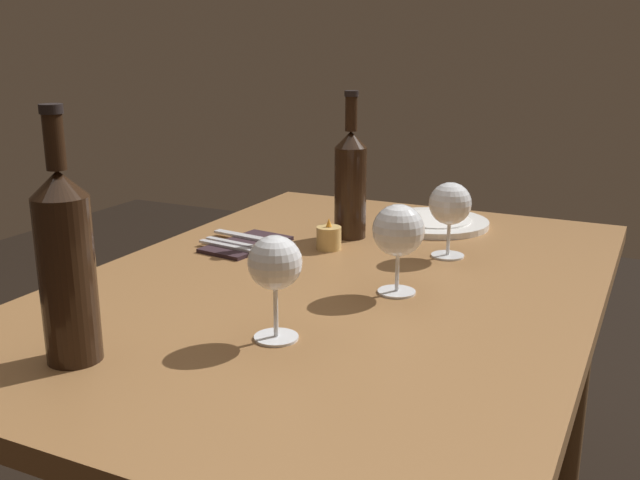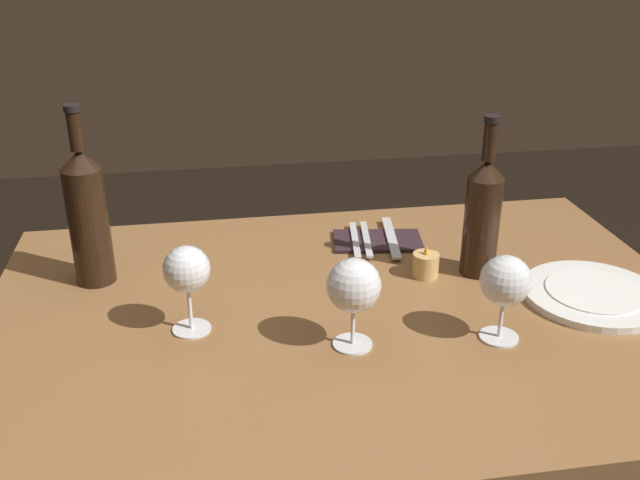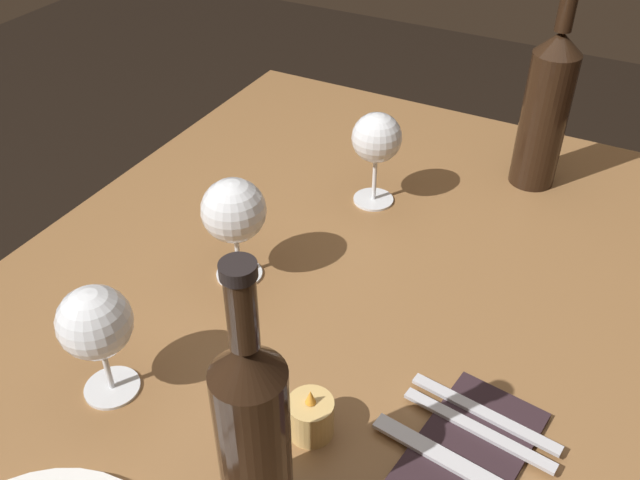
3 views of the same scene
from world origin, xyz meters
name	(u,v)px [view 1 (image 1 of 3)]	position (x,y,z in m)	size (l,w,h in m)	color
dining_table	(336,326)	(0.00, 0.00, 0.65)	(1.30, 0.90, 0.74)	olive
wine_glass_left	(275,265)	(-0.28, -0.03, 0.85)	(0.08, 0.08, 0.16)	white
wine_glass_right	(398,232)	(-0.01, -0.12, 0.85)	(0.09, 0.09, 0.16)	white
wine_glass_centre	(450,205)	(0.23, -0.14, 0.85)	(0.08, 0.08, 0.15)	white
wine_bottle	(66,263)	(-0.46, 0.19, 0.88)	(0.08, 0.08, 0.35)	black
wine_bottle_second	(350,181)	(0.28, 0.10, 0.86)	(0.07, 0.07, 0.32)	black
votive_candle	(329,239)	(0.18, 0.10, 0.76)	(0.05, 0.05, 0.07)	#DBB266
dinner_plate	(433,222)	(0.46, -0.04, 0.75)	(0.26, 0.26, 0.02)	white
folded_napkin	(246,244)	(0.12, 0.27, 0.74)	(0.20, 0.14, 0.01)	#2D1E23
fork_inner	(240,244)	(0.10, 0.27, 0.75)	(0.04, 0.18, 0.00)	silver
fork_outer	(234,247)	(0.07, 0.27, 0.75)	(0.04, 0.18, 0.00)	silver
table_knife	(254,238)	(0.15, 0.27, 0.75)	(0.05, 0.21, 0.00)	silver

